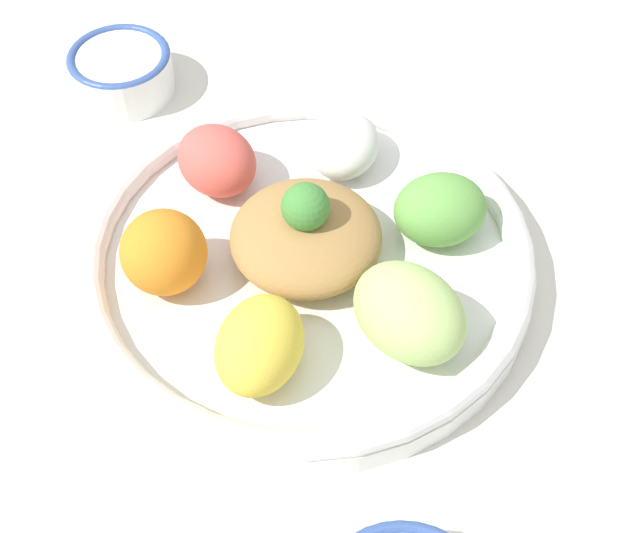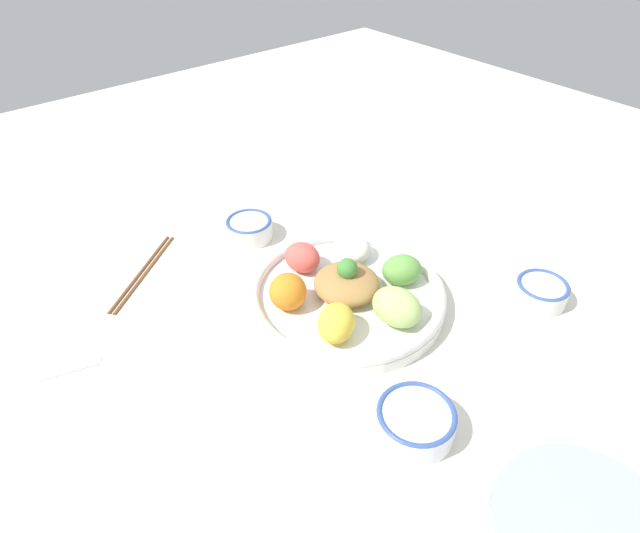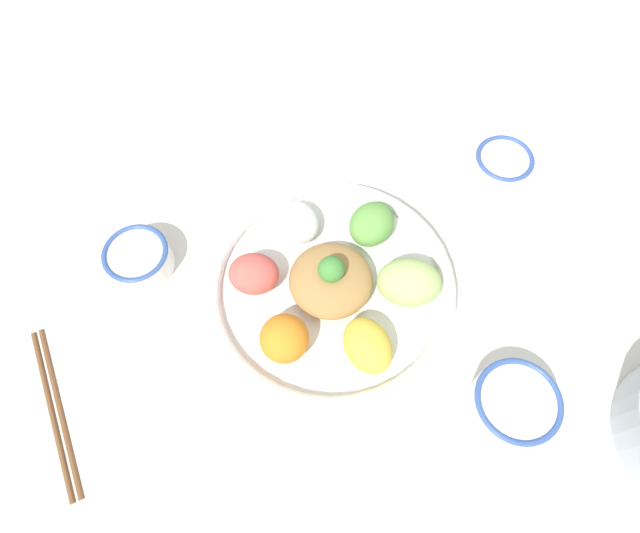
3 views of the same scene
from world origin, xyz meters
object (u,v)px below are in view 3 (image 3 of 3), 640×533
Objects in this scene: rice_bowl_blue at (515,404)px; chopsticks_pair_near at (55,410)px; salad_platter at (332,286)px; sauce_bowl_dark at (138,258)px; sauce_bowl_red at (502,164)px.

rice_bowl_blue reaches higher than chopsticks_pair_near.
rice_bowl_blue is (-0.10, -0.24, -0.00)m from salad_platter.
rice_bowl_blue is at bearing -99.40° from sauce_bowl_dark.
sauce_bowl_dark is (-0.27, 0.47, 0.00)m from sauce_bowl_red.
salad_platter is 0.26m from rice_bowl_blue.
sauce_bowl_red is 0.54m from sauce_bowl_dark.
sauce_bowl_dark is 0.21m from chopsticks_pair_near.
sauce_bowl_red is (0.25, -0.20, -0.00)m from salad_platter.
sauce_bowl_dark is 0.48× the size of chopsticks_pair_near.
rice_bowl_blue is 1.16× the size of sauce_bowl_dark.
salad_platter reaches higher than sauce_bowl_dark.
sauce_bowl_dark is at bearing 119.98° from sauce_bowl_red.
rice_bowl_blue reaches higher than sauce_bowl_red.
chopsticks_pair_near is (-0.13, 0.54, -0.02)m from rice_bowl_blue.
salad_platter is 3.18× the size of rice_bowl_blue.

